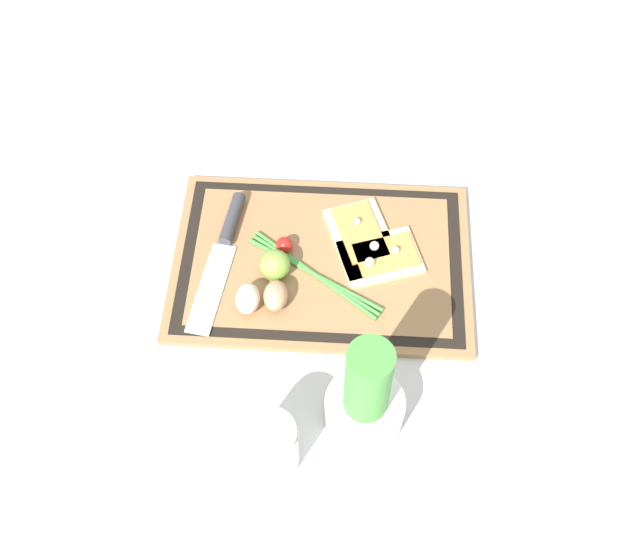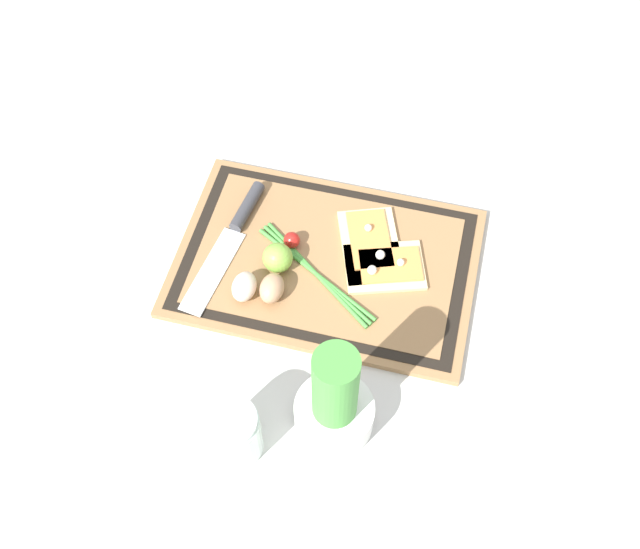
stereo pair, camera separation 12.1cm
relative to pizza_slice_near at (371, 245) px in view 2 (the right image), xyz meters
name	(u,v)px [view 2 (the right image)]	position (x,y,z in m)	size (l,w,h in m)	color
ground_plane	(326,265)	(0.07, 0.04, -0.02)	(6.00, 6.00, 0.00)	silver
cutting_board	(326,262)	(0.07, 0.04, -0.01)	(0.50, 0.34, 0.02)	#997047
pizza_slice_near	(371,245)	(0.00, 0.00, 0.00)	(0.14, 0.18, 0.02)	beige
pizza_slice_far	(386,267)	(-0.03, 0.04, 0.00)	(0.15, 0.13, 0.02)	beige
knife	(237,225)	(0.23, 0.02, 0.00)	(0.07, 0.27, 0.02)	silver
egg_brown	(272,288)	(0.13, 0.13, 0.01)	(0.04, 0.05, 0.04)	tan
egg_pink	(244,287)	(0.18, 0.14, 0.01)	(0.04, 0.05, 0.04)	beige
lime	(278,258)	(0.14, 0.08, 0.02)	(0.05, 0.05, 0.05)	#7FB742
cherry_tomato_red	(292,240)	(0.13, 0.03, 0.01)	(0.03, 0.03, 0.03)	red
scallion_bunch	(316,274)	(0.08, 0.08, 0.00)	(0.23, 0.16, 0.01)	#47933D
herb_pot	(335,403)	(-0.01, 0.31, 0.05)	(0.12, 0.12, 0.21)	white
sauce_jar	(234,435)	(0.12, 0.38, 0.02)	(0.08, 0.08, 0.10)	silver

